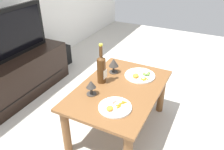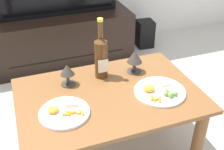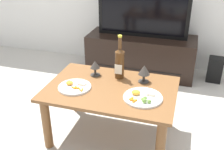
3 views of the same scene
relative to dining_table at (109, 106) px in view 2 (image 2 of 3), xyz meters
The scene contains 8 objects.
dining_table is the anchor object (origin of this frame).
tv_stand 1.32m from the dining_table, 90.55° to the left, with size 1.31×0.49×0.47m.
floor_speaker 1.61m from the dining_table, 56.45° to the left, with size 0.17×0.17×0.29m, color black.
wine_bottle 0.30m from the dining_table, 84.88° to the left, with size 0.08×0.08×0.37m.
goblet_left 0.31m from the dining_table, 138.78° to the left, with size 0.08×0.08×0.13m.
goblet_right 0.34m from the dining_table, 36.74° to the left, with size 0.09×0.09×0.15m.
dinner_plate_left 0.30m from the dining_table, 162.36° to the right, with size 0.26×0.26×0.04m.
dinner_plate_right 0.30m from the dining_table, 18.32° to the right, with size 0.29×0.29×0.05m.
Camera 2 is at (-0.43, -1.23, 1.41)m, focal length 45.89 mm.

